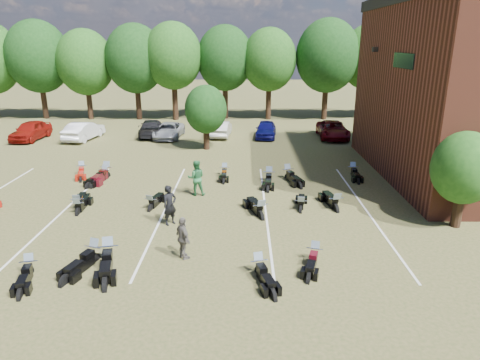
{
  "coord_description": "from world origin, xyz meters",
  "views": [
    {
      "loc": [
        0.94,
        -16.89,
        7.96
      ],
      "look_at": [
        0.72,
        4.0,
        1.2
      ],
      "focal_mm": 32.0,
      "sensor_mm": 36.0,
      "label": 1
    }
  ],
  "objects_px": {
    "car_0": "(31,130)",
    "person_black": "(170,205)",
    "person_green": "(196,178)",
    "car_4": "(266,129)",
    "motorcycle_14": "(107,178)",
    "motorcycle_3": "(109,262)",
    "person_grey": "(183,238)"
  },
  "relations": [
    {
      "from": "person_green",
      "to": "car_0",
      "type": "bearing_deg",
      "value": -48.2
    },
    {
      "from": "person_black",
      "to": "person_green",
      "type": "bearing_deg",
      "value": 36.59
    },
    {
      "from": "car_0",
      "to": "person_green",
      "type": "bearing_deg",
      "value": -38.77
    },
    {
      "from": "car_0",
      "to": "motorcycle_3",
      "type": "bearing_deg",
      "value": -55.9
    },
    {
      "from": "car_4",
      "to": "person_black",
      "type": "height_order",
      "value": "person_black"
    },
    {
      "from": "car_4",
      "to": "motorcycle_14",
      "type": "height_order",
      "value": "car_4"
    },
    {
      "from": "motorcycle_14",
      "to": "car_4",
      "type": "bearing_deg",
      "value": 55.92
    },
    {
      "from": "car_4",
      "to": "motorcycle_14",
      "type": "bearing_deg",
      "value": -125.35
    },
    {
      "from": "person_black",
      "to": "person_grey",
      "type": "relative_size",
      "value": 1.09
    },
    {
      "from": "car_4",
      "to": "person_black",
      "type": "relative_size",
      "value": 2.25
    },
    {
      "from": "car_0",
      "to": "person_black",
      "type": "xyz_separation_m",
      "value": [
        14.79,
        -17.61,
        0.13
      ]
    },
    {
      "from": "car_0",
      "to": "person_black",
      "type": "bearing_deg",
      "value": -47.47
    },
    {
      "from": "car_0",
      "to": "motorcycle_14",
      "type": "xyz_separation_m",
      "value": [
        9.7,
        -10.63,
        -0.8
      ]
    },
    {
      "from": "car_0",
      "to": "car_4",
      "type": "bearing_deg",
      "value": 5.81
    },
    {
      "from": "person_black",
      "to": "motorcycle_14",
      "type": "bearing_deg",
      "value": 83.76
    },
    {
      "from": "car_4",
      "to": "motorcycle_3",
      "type": "height_order",
      "value": "car_4"
    },
    {
      "from": "motorcycle_3",
      "to": "motorcycle_14",
      "type": "xyz_separation_m",
      "value": [
        -3.35,
        10.57,
        0.0
      ]
    },
    {
      "from": "person_grey",
      "to": "person_green",
      "type": "bearing_deg",
      "value": -32.01
    },
    {
      "from": "car_0",
      "to": "motorcycle_14",
      "type": "bearing_deg",
      "value": -45.14
    },
    {
      "from": "person_green",
      "to": "motorcycle_14",
      "type": "bearing_deg",
      "value": -34.19
    },
    {
      "from": "person_green",
      "to": "motorcycle_3",
      "type": "height_order",
      "value": "person_green"
    },
    {
      "from": "person_green",
      "to": "motorcycle_3",
      "type": "distance_m",
      "value": 8.02
    },
    {
      "from": "person_black",
      "to": "person_green",
      "type": "height_order",
      "value": "person_green"
    },
    {
      "from": "person_grey",
      "to": "motorcycle_3",
      "type": "xyz_separation_m",
      "value": [
        -2.79,
        -0.35,
        -0.85
      ]
    },
    {
      "from": "motorcycle_3",
      "to": "person_grey",
      "type": "bearing_deg",
      "value": -5.39
    },
    {
      "from": "person_black",
      "to": "motorcycle_3",
      "type": "height_order",
      "value": "person_black"
    },
    {
      "from": "car_4",
      "to": "person_grey",
      "type": "bearing_deg",
      "value": -94.91
    },
    {
      "from": "person_grey",
      "to": "motorcycle_14",
      "type": "xyz_separation_m",
      "value": [
        -6.14,
        10.22,
        -0.85
      ]
    },
    {
      "from": "motorcycle_3",
      "to": "car_0",
      "type": "bearing_deg",
      "value": 109.01
    },
    {
      "from": "car_4",
      "to": "motorcycle_3",
      "type": "relative_size",
      "value": 1.68
    },
    {
      "from": "person_green",
      "to": "motorcycle_3",
      "type": "relative_size",
      "value": 0.78
    },
    {
      "from": "car_0",
      "to": "car_4",
      "type": "distance_m",
      "value": 20.07
    }
  ]
}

